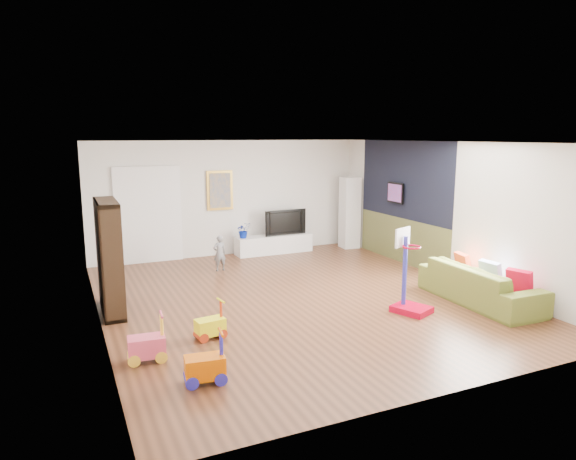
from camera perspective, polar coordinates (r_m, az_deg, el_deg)
name	(u,v)px	position (r m, az deg, el deg)	size (l,w,h in m)	color
floor	(297,298)	(9.08, 1.05, -7.58)	(6.50, 7.50, 0.00)	brown
ceiling	(298,142)	(8.63, 1.11, 9.72)	(6.50, 7.50, 0.00)	white
wall_back	(230,198)	(12.22, -6.49, 3.54)	(6.50, 0.00, 2.70)	silver
wall_front	(450,277)	(5.68, 17.57, -4.98)	(6.50, 0.00, 2.70)	white
wall_left	(95,238)	(7.95, -20.61, -0.82)	(0.00, 7.50, 2.70)	silver
wall_right	(447,211)	(10.55, 17.25, 2.03)	(0.00, 7.50, 2.70)	silver
navy_accent	(404,180)	(11.56, 12.73, 5.45)	(0.01, 3.20, 1.70)	black
olive_wainscot	(401,240)	(11.75, 12.47, -1.12)	(0.01, 3.20, 1.00)	brown
doorway	(149,216)	(11.78, -15.23, 1.50)	(1.45, 0.06, 2.10)	white
painting_back	(220,190)	(12.08, -7.59, 4.39)	(0.62, 0.06, 0.92)	gold
artwork_right	(395,193)	(11.71, 11.83, 4.07)	(0.04, 0.56, 0.46)	#7F3F8C
media_console	(274,244)	(12.44, -1.61, -1.56)	(1.88, 0.47, 0.44)	white
tall_cabinet	(350,213)	(13.02, 6.87, 1.93)	(0.42, 0.42, 1.79)	silver
bookshelf	(109,257)	(8.65, -19.24, -2.86)	(0.32, 1.24, 1.81)	black
sofa	(480,284)	(9.35, 20.55, -5.64)	(2.24, 0.88, 0.65)	#5F6C26
basketball_hoop	(413,271)	(8.42, 13.74, -4.47)	(0.47, 0.57, 1.37)	#AB001E
ride_on_yellow	(210,320)	(7.37, -8.66, -9.88)	(0.40, 0.25, 0.54)	#FFFD14
ride_on_orange	(205,358)	(6.12, -9.25, -13.89)	(0.46, 0.28, 0.61)	#E05D00
ride_on_pink	(146,338)	(6.82, -15.47, -11.53)	(0.46, 0.28, 0.61)	#E34867
child	(220,253)	(10.86, -7.62, -2.57)	(0.28, 0.18, 0.76)	slate
tv	(284,222)	(12.45, -0.48, 0.93)	(1.07, 0.14, 0.61)	black
vase_plant	(244,230)	(12.06, -4.97, -0.02)	(0.33, 0.29, 0.37)	#051B8C
pillow_left	(519,281)	(9.02, 24.32, -5.24)	(0.10, 0.40, 0.40)	#BD0524
pillow_center	(491,272)	(9.41, 21.58, -4.40)	(0.10, 0.40, 0.40)	white
pillow_right	(463,263)	(9.92, 18.86, -3.48)	(0.10, 0.37, 0.37)	#B23217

